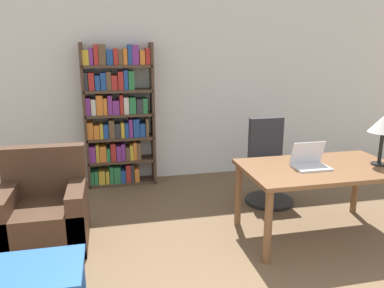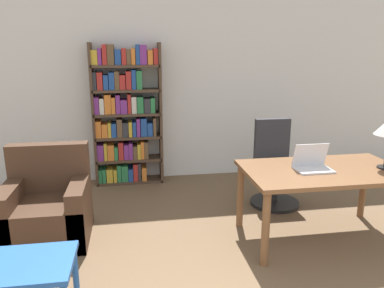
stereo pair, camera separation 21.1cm
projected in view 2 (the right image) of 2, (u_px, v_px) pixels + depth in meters
wall_back at (182, 85)px, 5.32m from camera, size 8.00×0.06×2.70m
desk at (323, 178)px, 3.62m from camera, size 1.54×0.89×0.73m
laptop at (312, 164)px, 3.57m from camera, size 0.34×0.24×0.25m
office_chair at (274, 168)px, 4.54m from camera, size 0.59×0.59×1.03m
side_table_blue at (28, 274)px, 2.44m from camera, size 0.58×0.50×0.51m
armchair at (48, 210)px, 3.70m from camera, size 0.79×0.74×0.92m
bookshelf at (125, 116)px, 5.12m from camera, size 0.93×0.28×1.93m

